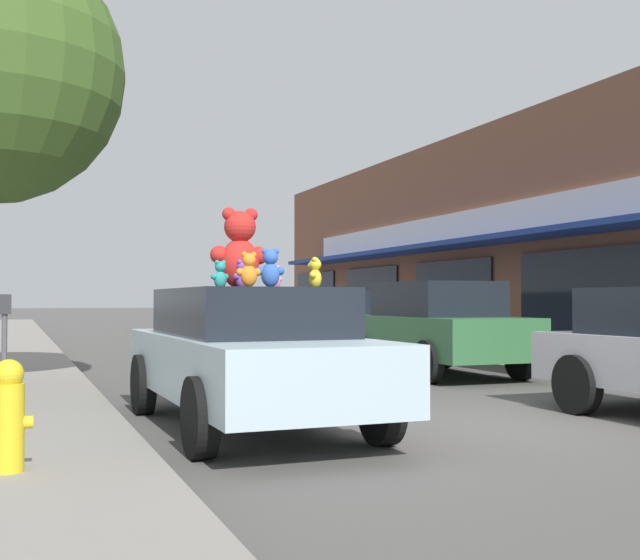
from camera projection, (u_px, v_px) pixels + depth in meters
ground_plane at (482, 425)px, 8.70m from camera, size 260.00×260.00×0.00m
plush_art_car at (248, 352)px, 8.53m from camera, size 1.99×4.69×1.48m
teddy_bear_giant at (240, 250)px, 8.96m from camera, size 0.66×0.41×0.91m
teddy_bear_purple at (242, 275)px, 8.58m from camera, size 0.22×0.20×0.31m
teddy_bear_orange at (249, 270)px, 7.47m from camera, size 0.24×0.15×0.33m
teddy_bear_teal at (220, 275)px, 8.55m from camera, size 0.23×0.17×0.30m
teddy_bear_yellow at (315, 273)px, 8.38m from camera, size 0.20×0.24×0.33m
teddy_bear_pink at (275, 278)px, 9.08m from camera, size 0.21×0.14×0.27m
teddy_bear_blue at (270, 268)px, 7.71m from camera, size 0.29×0.19×0.38m
teddy_bear_cream at (273, 278)px, 9.68m from camera, size 0.22×0.14×0.29m
parked_car_far_center at (437, 327)px, 14.49m from camera, size 1.97×4.22×1.68m
parked_car_far_right at (329, 321)px, 19.42m from camera, size 2.04×4.24×1.57m
fire_hydrant at (8, 415)px, 5.63m from camera, size 0.33×0.22×0.79m
parking_meter at (4, 336)px, 8.88m from camera, size 0.14×0.10×1.27m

